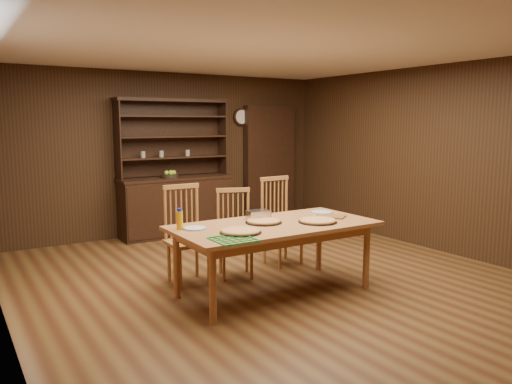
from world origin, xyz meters
TOP-DOWN VIEW (x-y plane):
  - floor at (0.00, 0.00)m, footprint 6.00×6.00m
  - room_shell at (0.00, 0.00)m, footprint 6.00×6.00m
  - china_hutch at (-0.00, 2.75)m, footprint 1.84×0.52m
  - doorway at (1.90, 2.90)m, footprint 1.00×0.18m
  - wall_clock at (1.35, 2.96)m, footprint 0.30×0.05m
  - dining_table at (-0.23, -0.39)m, footprint 2.14×1.07m
  - chair_left at (-0.86, 0.48)m, footprint 0.46×0.44m
  - chair_center at (-0.26, 0.39)m, footprint 0.54×0.53m
  - chair_right at (0.49, 0.55)m, footprint 0.48×0.46m
  - pizza_left at (-0.75, -0.58)m, footprint 0.41×0.41m
  - pizza_right at (0.21, -0.57)m, footprint 0.41×0.41m
  - pizza_center at (-0.30, -0.29)m, footprint 0.39×0.39m
  - cooling_rack at (-0.95, -0.79)m, footprint 0.40×0.40m
  - plate_left at (-1.04, -0.18)m, footprint 0.24×0.24m
  - plate_right at (0.60, -0.16)m, footprint 0.26×0.26m
  - foil_dish at (-0.23, -0.08)m, footprint 0.27×0.22m
  - juice_bottle at (-1.18, -0.12)m, footprint 0.07×0.07m
  - pot_holder_a at (0.55, -0.45)m, footprint 0.30×0.30m
  - pot_holder_b at (0.48, -0.39)m, footprint 0.28×0.28m
  - fruit_bowl at (-0.12, 2.69)m, footprint 0.27×0.27m

SIDE VIEW (x-z plane):
  - floor at x=0.00m, z-range 0.00..0.00m
  - chair_center at x=-0.26m, z-range 0.03..1.06m
  - chair_left at x=-0.86m, z-range 0.04..1.14m
  - chair_right at x=0.49m, z-range 0.04..1.15m
  - china_hutch at x=0.00m, z-range -0.49..1.68m
  - dining_table at x=-0.23m, z-range 0.31..1.06m
  - pot_holder_b at x=0.48m, z-range 0.75..0.77m
  - cooling_rack at x=-0.95m, z-range 0.75..0.77m
  - pot_holder_a at x=0.55m, z-range 0.75..0.77m
  - plate_right at x=0.60m, z-range 0.75..0.77m
  - plate_left at x=-1.04m, z-range 0.75..0.77m
  - pizza_center at x=-0.30m, z-range 0.75..0.79m
  - pizza_right at x=0.21m, z-range 0.75..0.79m
  - pizza_left at x=-0.75m, z-range 0.75..0.79m
  - foil_dish at x=-0.23m, z-range 0.75..0.85m
  - juice_bottle at x=-1.18m, z-range 0.74..0.96m
  - fruit_bowl at x=-0.12m, z-range 0.93..1.04m
  - doorway at x=1.90m, z-range 0.00..2.10m
  - room_shell at x=0.00m, z-range -1.42..4.58m
  - wall_clock at x=1.35m, z-range 1.75..2.05m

